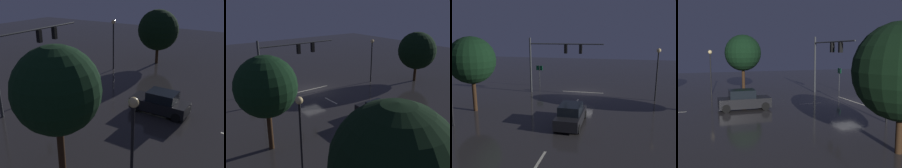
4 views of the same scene
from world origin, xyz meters
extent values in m
plane|color=#2D2B2B|center=(0.00, 0.00, 0.00)|extent=(80.00, 80.00, 0.00)
cylinder|color=#383A3D|center=(6.15, 0.84, 3.25)|extent=(0.22, 0.22, 6.51)
cylinder|color=#383A3D|center=(1.86, 0.84, 5.82)|extent=(8.58, 0.14, 0.14)
cube|color=black|center=(1.86, 0.84, 5.25)|extent=(0.32, 0.36, 1.00)
sphere|color=black|center=(1.86, 0.65, 5.57)|extent=(0.20, 0.20, 0.20)
sphere|color=black|center=(1.86, 0.65, 5.25)|extent=(0.20, 0.20, 0.20)
sphere|color=#19F24C|center=(1.86, 0.65, 4.93)|extent=(0.20, 0.20, 0.20)
cube|color=black|center=(0.14, 0.84, 5.25)|extent=(0.32, 0.36, 1.00)
sphere|color=black|center=(0.14, 0.65, 5.57)|extent=(0.20, 0.20, 0.20)
sphere|color=black|center=(0.14, 0.65, 5.25)|extent=(0.20, 0.20, 0.20)
sphere|color=#19F24C|center=(0.14, 0.65, 4.93)|extent=(0.20, 0.20, 0.20)
cube|color=beige|center=(0.00, 4.00, 0.00)|extent=(0.16, 2.20, 0.01)
cube|color=beige|center=(0.00, 10.00, 0.00)|extent=(0.16, 2.20, 0.01)
cube|color=beige|center=(0.00, 16.00, 0.00)|extent=(0.16, 2.20, 0.01)
cube|color=beige|center=(0.00, -0.36, 0.00)|extent=(5.00, 0.16, 0.01)
cube|color=black|center=(-0.66, 10.27, 0.62)|extent=(1.82, 4.31, 0.80)
cube|color=black|center=(-0.66, 10.47, 1.36)|extent=(1.61, 2.11, 0.68)
cylinder|color=black|center=(0.17, 8.67, 0.34)|extent=(0.22, 0.68, 0.68)
cylinder|color=black|center=(-1.51, 8.68, 0.34)|extent=(0.22, 0.68, 0.68)
cylinder|color=black|center=(0.19, 11.87, 0.34)|extent=(0.22, 0.68, 0.68)
cylinder|color=black|center=(-1.49, 11.88, 0.34)|extent=(0.22, 0.68, 0.68)
sphere|color=#F9EFC6|center=(-0.02, 8.15, 0.67)|extent=(0.20, 0.20, 0.20)
sphere|color=#F9EFC6|center=(-1.32, 8.16, 0.67)|extent=(0.20, 0.20, 0.20)
cylinder|color=black|center=(-8.02, 1.65, 2.56)|extent=(0.14, 0.14, 5.11)
sphere|color=#F9D88C|center=(-8.02, 1.65, 5.29)|extent=(0.44, 0.44, 0.44)
cylinder|color=#383A3D|center=(6.18, -2.41, 1.42)|extent=(0.09, 0.09, 2.84)
cube|color=#0F6033|center=(6.18, -2.41, 2.49)|extent=(0.90, 0.15, 0.60)
cylinder|color=#382314|center=(8.60, 8.87, 1.55)|extent=(0.36, 0.36, 3.10)
sphere|color=black|center=(8.60, 8.87, 4.67)|extent=(4.19, 4.19, 4.19)
camera|label=1|loc=(16.95, 17.03, 9.26)|focal=43.46mm
camera|label=2|loc=(14.19, 24.32, 10.04)|focal=40.44mm
camera|label=3|loc=(-4.03, 27.49, 6.98)|focal=38.12mm
camera|label=4|loc=(-23.56, 13.94, 5.03)|focal=44.23mm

